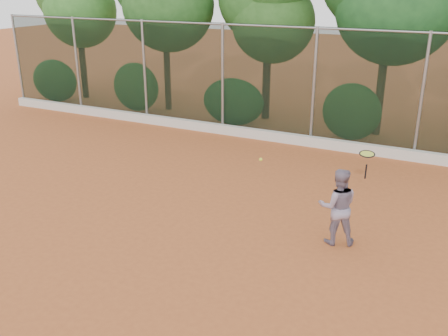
% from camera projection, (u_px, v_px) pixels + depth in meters
% --- Properties ---
extents(ground, '(80.00, 80.00, 0.00)m').
position_uv_depth(ground, '(201.00, 246.00, 9.43)').
color(ground, '#AD5629').
rests_on(ground, ground).
extents(concrete_curb, '(24.00, 0.20, 0.30)m').
position_uv_depth(concrete_curb, '(309.00, 141.00, 15.10)').
color(concrete_curb, beige).
rests_on(concrete_curb, ground).
extents(tennis_player, '(0.89, 0.80, 1.51)m').
position_uv_depth(tennis_player, '(338.00, 206.00, 9.33)').
color(tennis_player, gray).
rests_on(tennis_player, ground).
extents(chainlink_fence, '(24.09, 0.09, 3.50)m').
position_uv_depth(chainlink_fence, '(314.00, 84.00, 14.65)').
color(chainlink_fence, black).
rests_on(chainlink_fence, ground).
extents(tennis_racket, '(0.34, 0.34, 0.52)m').
position_uv_depth(tennis_racket, '(367.00, 156.00, 8.71)').
color(tennis_racket, black).
rests_on(tennis_racket, ground).
extents(tennis_ball_in_flight, '(0.06, 0.06, 0.06)m').
position_uv_depth(tennis_ball_in_flight, '(261.00, 159.00, 9.25)').
color(tennis_ball_in_flight, '#D3E634').
rests_on(tennis_ball_in_flight, ground).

